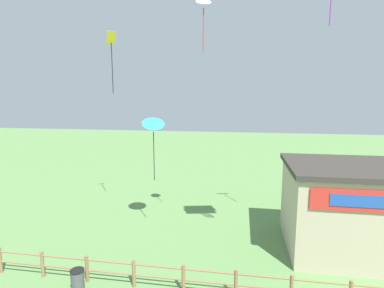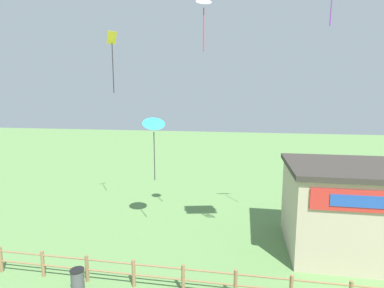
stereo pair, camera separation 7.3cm
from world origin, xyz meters
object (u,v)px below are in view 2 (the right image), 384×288
trash_bin (78,282)px  kite_cyan_delta (154,124)px  seaside_building (354,208)px  kite_yellow_diamond (112,52)px  kite_white_delta (204,5)px

trash_bin → kite_cyan_delta: 8.19m
seaside_building → trash_bin: (-11.39, -5.29, -1.66)m
trash_bin → kite_yellow_diamond: 12.49m
trash_bin → kite_cyan_delta: (1.29, 5.95, 5.47)m
kite_cyan_delta → seaside_building: bearing=-3.7°
seaside_building → trash_bin: bearing=-155.1°
kite_yellow_diamond → kite_cyan_delta: size_ratio=1.02×
seaside_building → trash_bin: 12.66m
trash_bin → kite_yellow_diamond: kite_yellow_diamond is taller
kite_yellow_diamond → trash_bin: bearing=-77.3°
trash_bin → kite_cyan_delta: size_ratio=0.28×
kite_white_delta → trash_bin: bearing=-128.8°
kite_white_delta → kite_yellow_diamond: bearing=154.7°
trash_bin → kite_yellow_diamond: size_ratio=0.28×
seaside_building → kite_yellow_diamond: bearing=169.0°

